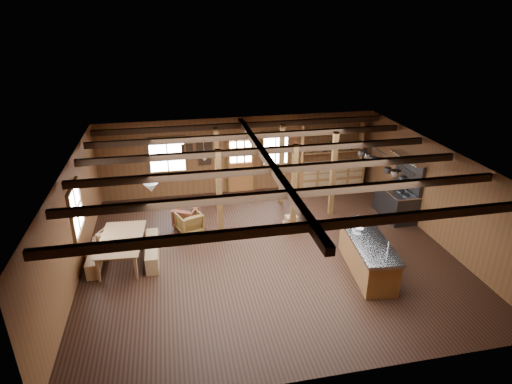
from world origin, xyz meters
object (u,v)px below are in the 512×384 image
(dining_table, at_px, (124,250))
(armchair_a, at_px, (190,222))
(commercial_range, at_px, (398,198))
(armchair_b, at_px, (186,216))
(kitchen_island, at_px, (367,255))
(armchair_c, at_px, (115,240))

(dining_table, bearing_deg, armchair_a, -50.31)
(commercial_range, xyz_separation_m, armchair_b, (-6.80, 0.73, -0.33))
(kitchen_island, height_order, armchair_a, kitchen_island)
(dining_table, bearing_deg, armchair_b, -40.72)
(armchair_a, xyz_separation_m, armchair_b, (-0.08, 0.45, 0.00))
(armchair_b, bearing_deg, dining_table, 72.65)
(kitchen_island, xyz_separation_m, armchair_b, (-4.47, 3.50, -0.16))
(armchair_c, bearing_deg, commercial_range, -149.91)
(armchair_a, distance_m, armchair_b, 0.46)
(kitchen_island, height_order, dining_table, kitchen_island)
(armchair_b, bearing_deg, commercial_range, -158.63)
(commercial_range, height_order, armchair_b, commercial_range)
(commercial_range, relative_size, armchair_b, 2.91)
(armchair_a, bearing_deg, armchair_c, -3.40)
(kitchen_island, bearing_deg, armchair_c, 166.09)
(armchair_c, bearing_deg, armchair_b, -123.87)
(dining_table, bearing_deg, armchair_c, 29.08)
(armchair_b, bearing_deg, armchair_a, 127.93)
(commercial_range, height_order, armchair_c, commercial_range)
(armchair_b, bearing_deg, armchair_c, 55.98)
(armchair_a, relative_size, armchair_b, 1.00)
(kitchen_island, relative_size, commercial_range, 1.26)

